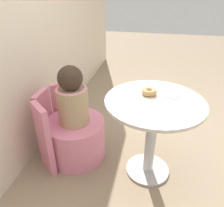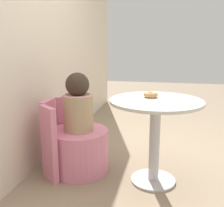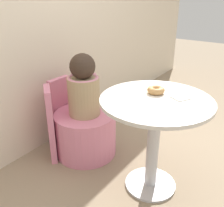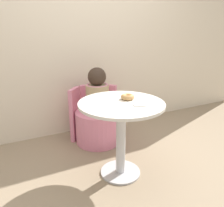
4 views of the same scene
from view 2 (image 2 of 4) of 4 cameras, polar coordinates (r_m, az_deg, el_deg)
The scene contains 8 objects.
ground_plane at distance 2.51m, azimuth 8.48°, elevation -15.14°, with size 12.00×12.00×0.00m, color gray.
back_wall at distance 2.54m, azimuth -17.63°, elevation 12.93°, with size 6.00×0.06×2.40m.
round_table at distance 2.21m, azimuth 9.41°, elevation -3.75°, with size 0.76×0.76×0.73m.
tub_chair at distance 2.51m, azimuth -7.13°, elevation -10.08°, with size 0.54×0.54×0.40m.
booth_backrest at distance 2.54m, azimuth -12.08°, elevation -6.75°, with size 0.64×0.24×0.66m.
child_figure at distance 2.37m, azimuth -7.42°, elevation -0.19°, with size 0.27×0.27×0.53m.
donut at distance 2.25m, azimuth 8.42°, elevation 1.92°, with size 0.12×0.12×0.05m.
paper_napkin at distance 2.27m, azimuth 12.83°, elevation 1.29°, with size 0.14×0.14×0.01m.
Camera 2 is at (-2.21, -0.11, 1.17)m, focal length 42.00 mm.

